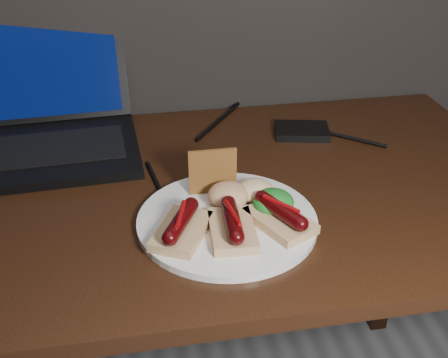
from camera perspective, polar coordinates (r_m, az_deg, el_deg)
desk at (r=1.09m, az=-5.82°, el=-5.15°), size 1.40×0.70×0.75m
laptop at (r=1.23m, az=-17.84°, el=5.58°), size 0.39×0.38×0.25m
hard_drive at (r=1.25m, az=7.90°, el=4.85°), size 0.13×0.10×0.02m
desk_cables at (r=1.15m, az=-5.74°, el=2.51°), size 0.88×0.44×0.01m
plate at (r=0.94m, az=0.32°, el=-4.27°), size 0.34×0.34×0.01m
bread_sausage_left at (r=0.89m, az=-4.37°, el=-4.85°), size 0.11×0.13×0.04m
bread_sausage_center at (r=0.89m, az=0.85°, el=-4.74°), size 0.08×0.12×0.04m
bread_sausage_right at (r=0.92m, az=5.72°, el=-3.78°), size 0.11×0.13×0.04m
crispbread at (r=0.98m, az=-1.16°, el=0.78°), size 0.08×0.01×0.08m
salad_greens at (r=0.95m, az=5.03°, el=-2.35°), size 0.07×0.07×0.04m
salsa_mound at (r=0.96m, az=0.45°, el=-1.65°), size 0.07×0.07×0.04m
coleslaw_mound at (r=0.98m, az=3.20°, el=-1.15°), size 0.06×0.06×0.04m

